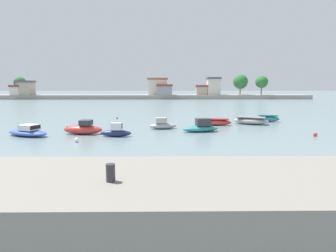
{
  "coord_description": "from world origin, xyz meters",
  "views": [
    {
      "loc": [
        11.79,
        -19.35,
        5.76
      ],
      "look_at": [
        12.24,
        16.02,
        0.46
      ],
      "focal_mm": 30.61,
      "sensor_mm": 36.0,
      "label": 1
    }
  ],
  "objects": [
    {
      "name": "mooring_buoy_0",
      "position": [
        4.06,
        27.04,
        0.14
      ],
      "size": [
        0.28,
        0.28,
        0.28
      ],
      "primitive_type": "sphere",
      "color": "red",
      "rests_on": "ground"
    },
    {
      "name": "moored_boat_8",
      "position": [
        27.41,
        23.32,
        0.48
      ],
      "size": [
        3.55,
        1.75,
        1.01
      ],
      "rotation": [
        0.0,
        0.0,
        -0.15
      ],
      "color": "teal",
      "rests_on": "ground"
    },
    {
      "name": "moored_boat_1",
      "position": [
        -3.23,
        11.85,
        0.47
      ],
      "size": [
        5.56,
        3.88,
        1.28
      ],
      "rotation": [
        0.0,
        0.0,
        -0.4
      ],
      "color": "#3856A8",
      "rests_on": "ground"
    },
    {
      "name": "mooring_bollard",
      "position": [
        9.96,
        -9.97,
        2.76
      ],
      "size": [
        0.31,
        0.31,
        0.61
      ],
      "primitive_type": "cylinder",
      "color": "#2D2D33",
      "rests_on": "seawall_embankment"
    },
    {
      "name": "distant_shoreline",
      "position": [
        3.13,
        87.17,
        2.42
      ],
      "size": [
        130.67,
        7.42,
        9.01
      ],
      "color": "gray",
      "rests_on": "ground"
    },
    {
      "name": "moored_boat_5",
      "position": [
        16.18,
        14.46,
        0.55
      ],
      "size": [
        4.64,
        2.43,
        1.6
      ],
      "rotation": [
        0.0,
        0.0,
        0.19
      ],
      "color": "teal",
      "rests_on": "ground"
    },
    {
      "name": "moored_boat_7",
      "position": [
        24.03,
        20.64,
        0.51
      ],
      "size": [
        5.16,
        3.69,
        1.05
      ],
      "rotation": [
        0.0,
        0.0,
        -0.42
      ],
      "color": "#9E9EA3",
      "rests_on": "ground"
    },
    {
      "name": "mooring_buoy_2",
      "position": [
        3.11,
        8.45,
        0.22
      ],
      "size": [
        0.44,
        0.44,
        0.44
      ],
      "primitive_type": "sphere",
      "color": "white",
      "rests_on": "ground"
    },
    {
      "name": "moored_boat_6",
      "position": [
        18.88,
        19.71,
        0.45
      ],
      "size": [
        4.46,
        1.93,
        0.93
      ],
      "rotation": [
        0.0,
        0.0,
        -0.13
      ],
      "color": "#C63833",
      "rests_on": "ground"
    },
    {
      "name": "moored_boat_2",
      "position": [
        2.54,
        12.94,
        0.61
      ],
      "size": [
        4.61,
        2.04,
        1.62
      ],
      "rotation": [
        0.0,
        0.0,
        -0.09
      ],
      "color": "#C63833",
      "rests_on": "ground"
    },
    {
      "name": "mooring_buoy_3",
      "position": [
        -1.26,
        18.66,
        0.15
      ],
      "size": [
        0.29,
        0.29,
        0.29
      ],
      "primitive_type": "sphere",
      "color": "white",
      "rests_on": "ground"
    },
    {
      "name": "moored_boat_4",
      "position": [
        11.55,
        16.68,
        0.51
      ],
      "size": [
        3.62,
        1.82,
        1.44
      ],
      "rotation": [
        0.0,
        0.0,
        0.13
      ],
      "color": "#9E9EA3",
      "rests_on": "ground"
    },
    {
      "name": "mooring_buoy_1",
      "position": [
        28.29,
        11.25,
        0.21
      ],
      "size": [
        0.43,
        0.43,
        0.43
      ],
      "primitive_type": "sphere",
      "color": "red",
      "rests_on": "ground"
    },
    {
      "name": "moored_boat_3",
      "position": [
        6.52,
        11.37,
        0.53
      ],
      "size": [
        3.41,
        1.05,
        1.52
      ],
      "rotation": [
        0.0,
        0.0,
        -0.03
      ],
      "color": "navy",
      "rests_on": "ground"
    }
  ]
}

